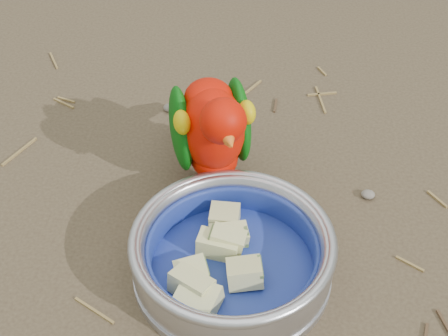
# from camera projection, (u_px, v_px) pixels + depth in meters

# --- Properties ---
(ground) EXTENTS (60.00, 60.00, 0.00)m
(ground) POSITION_uv_depth(u_px,v_px,m) (195.00, 284.00, 0.77)
(ground) COLOR #4B3D2B
(food_bowl) EXTENTS (0.22, 0.22, 0.02)m
(food_bowl) POSITION_uv_depth(u_px,v_px,m) (232.00, 270.00, 0.77)
(food_bowl) COLOR #B2B2BA
(food_bowl) RESTS_ON ground
(bowl_wall) EXTENTS (0.22, 0.22, 0.04)m
(bowl_wall) POSITION_uv_depth(u_px,v_px,m) (232.00, 252.00, 0.75)
(bowl_wall) COLOR #B2B2BA
(bowl_wall) RESTS_ON food_bowl
(fruit_wedges) EXTENTS (0.13, 0.13, 0.03)m
(fruit_wedges) POSITION_uv_depth(u_px,v_px,m) (232.00, 256.00, 0.75)
(fruit_wedges) COLOR beige
(fruit_wedges) RESTS_ON food_bowl
(lory_parrot) EXTENTS (0.16, 0.23, 0.17)m
(lory_parrot) POSITION_uv_depth(u_px,v_px,m) (213.00, 138.00, 0.83)
(lory_parrot) COLOR #C51001
(lory_parrot) RESTS_ON ground
(ground_debris) EXTENTS (0.90, 0.80, 0.01)m
(ground_debris) POSITION_uv_depth(u_px,v_px,m) (237.00, 226.00, 0.83)
(ground_debris) COLOR olive
(ground_debris) RESTS_ON ground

